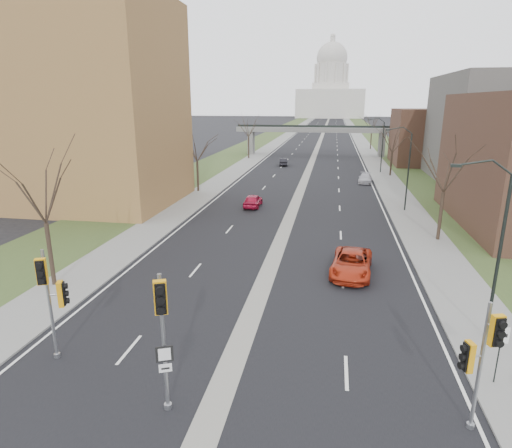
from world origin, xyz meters
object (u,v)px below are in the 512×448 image
(signal_pole_median, at_px, (162,322))
(speed_limit_sign, at_px, (500,345))
(car_left_far, at_px, (284,162))
(car_right_mid, at_px, (365,178))
(signal_pole_left, at_px, (51,290))
(car_right_near, at_px, (352,263))
(car_left_near, at_px, (253,201))
(signal_pole_right, at_px, (481,352))

(signal_pole_median, relative_size, speed_limit_sign, 2.18)
(car_left_far, relative_size, car_right_mid, 0.91)
(signal_pole_left, distance_m, car_right_near, 18.44)
(signal_pole_median, height_order, car_left_far, signal_pole_median)
(car_right_mid, bearing_deg, car_right_near, -89.91)
(car_right_near, relative_size, car_right_mid, 1.25)
(signal_pole_left, distance_m, car_left_near, 30.59)
(signal_pole_right, distance_m, car_right_near, 14.68)
(car_left_far, height_order, car_right_near, car_right_near)
(car_right_mid, bearing_deg, car_left_near, -122.09)
(signal_pole_median, distance_m, car_right_mid, 51.30)
(car_left_far, bearing_deg, signal_pole_median, 86.35)
(car_left_near, relative_size, car_right_near, 0.75)
(car_left_far, height_order, car_right_mid, car_left_far)
(signal_pole_left, height_order, car_right_mid, signal_pole_left)
(signal_pole_median, bearing_deg, car_right_near, 41.47)
(signal_pole_right, height_order, speed_limit_sign, signal_pole_right)
(speed_limit_sign, bearing_deg, car_left_far, 100.66)
(speed_limit_sign, bearing_deg, car_right_mid, 88.98)
(signal_pole_left, distance_m, car_right_mid, 50.47)
(signal_pole_median, distance_m, car_left_far, 65.56)
(speed_limit_sign, distance_m, car_right_mid, 46.22)
(signal_pole_left, relative_size, car_right_near, 0.93)
(speed_limit_sign, relative_size, car_right_near, 0.45)
(signal_pole_left, xyz_separation_m, signal_pole_median, (6.10, -2.51, 0.43))
(signal_pole_left, bearing_deg, signal_pole_median, -45.54)
(signal_pole_median, bearing_deg, car_right_mid, 55.35)
(car_right_mid, bearing_deg, car_left_far, 136.90)
(signal_pole_median, distance_m, car_left_near, 33.08)
(signal_pole_median, height_order, signal_pole_right, signal_pole_median)
(car_left_near, bearing_deg, speed_limit_sign, 118.35)
(signal_pole_left, relative_size, car_left_near, 1.24)
(signal_pole_median, bearing_deg, car_left_near, 72.02)
(speed_limit_sign, bearing_deg, car_left_near, 114.41)
(car_right_near, xyz_separation_m, car_right_mid, (3.15, 35.12, -0.13))
(car_left_near, bearing_deg, signal_pole_right, 113.39)
(signal_pole_left, bearing_deg, car_right_near, 20.14)
(signal_pole_left, bearing_deg, signal_pole_right, -28.28)
(signal_pole_left, distance_m, speed_limit_sign, 18.77)
(signal_pole_median, height_order, car_left_near, signal_pole_median)
(speed_limit_sign, relative_size, car_left_far, 0.62)
(signal_pole_left, xyz_separation_m, speed_limit_sign, (18.65, 1.49, -1.55))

